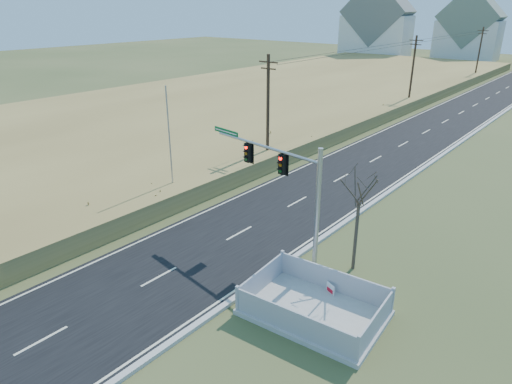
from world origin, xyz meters
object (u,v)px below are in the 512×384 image
Objects in this scene: fence_enclosure at (314,309)px; bare_tree at (361,186)px; open_sign at (330,290)px; traffic_signal_mast at (290,187)px; flagpole at (171,157)px.

fence_enclosure is 6.21m from bare_tree.
fence_enclosure reaches higher than open_sign.
fence_enclosure is at bearing -83.63° from bare_tree.
open_sign is 5.11m from bare_tree.
open_sign is at bearing -17.32° from traffic_signal_mast.
fence_enclosure is (3.76, -3.30, -3.77)m from traffic_signal_mast.
traffic_signal_mast is 12.25× the size of open_sign.
bare_tree is (3.26, 1.16, 0.51)m from traffic_signal_mast.
open_sign is 14.77m from flagpole.
traffic_signal_mast is at bearing -6.67° from flagpole.
bare_tree reaches higher than fence_enclosure.
traffic_signal_mast reaches higher than fence_enclosure.
traffic_signal_mast is 10.70m from flagpole.
traffic_signal_mast is 1.43× the size of bare_tree.
flagpole is (-10.58, 1.24, -0.92)m from traffic_signal_mast.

